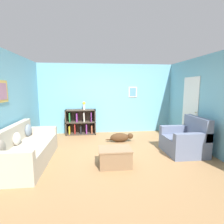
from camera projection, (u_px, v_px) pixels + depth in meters
ground_plane at (114, 153)px, 4.64m from camera, size 14.00×14.00×0.00m
wall_back at (107, 99)px, 6.67m from camera, size 5.60×0.13×2.60m
wall_left at (8, 106)px, 4.17m from camera, size 0.13×5.00×2.60m
wall_right at (206, 104)px, 4.75m from camera, size 0.16×5.00×2.60m
couch at (26, 150)px, 3.98m from camera, size 0.87×2.06×0.87m
bookshelf at (81, 122)px, 6.47m from camera, size 1.09×0.34×0.93m
recliner_chair at (185, 141)px, 4.62m from camera, size 0.92×1.04×0.97m
coffee_table at (115, 156)px, 3.88m from camera, size 0.72×0.53×0.40m
dog at (121, 137)px, 5.58m from camera, size 0.89×0.26×0.29m
vase at (84, 105)px, 6.37m from camera, size 0.11×0.11×0.29m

